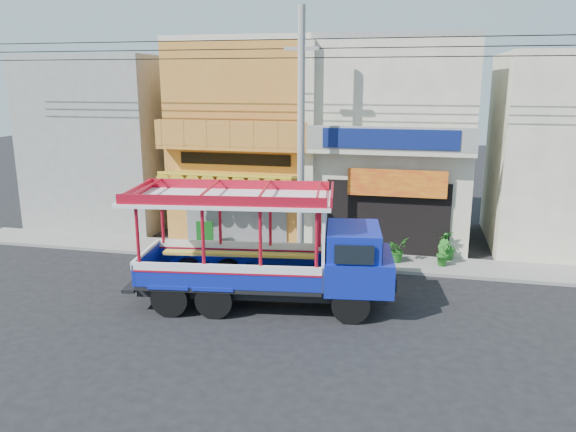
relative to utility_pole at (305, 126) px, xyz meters
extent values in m
plane|color=black|center=(0.85, -3.30, -5.03)|extent=(90.00, 90.00, 0.00)
cube|color=slate|center=(0.85, 0.70, -4.97)|extent=(30.00, 2.00, 0.12)
cube|color=#C4732B|center=(-3.15, 4.70, -1.03)|extent=(6.00, 6.00, 8.00)
cube|color=#595B5E|center=(-3.15, 1.68, -3.63)|extent=(4.20, 0.10, 2.60)
cube|color=gold|center=(-3.15, 0.95, -1.98)|extent=(5.20, 1.50, 0.31)
cube|color=#C4732B|center=(-3.15, 1.35, -0.98)|extent=(6.00, 0.70, 0.18)
cube|color=#C4732B|center=(-3.15, 1.05, -0.43)|extent=(6.00, 0.12, 0.95)
cube|color=black|center=(-3.15, 1.67, -1.48)|extent=(4.50, 0.04, 0.45)
cube|color=#B9B298|center=(-3.15, 4.70, 3.09)|extent=(6.00, 6.00, 0.24)
cube|color=#B9B298|center=(2.85, 4.70, -1.03)|extent=(6.00, 6.00, 8.00)
cube|color=black|center=(2.85, 1.68, -3.53)|extent=(4.60, 0.12, 2.80)
cube|color=#F6A519|center=(3.15, 1.40, -2.13)|extent=(3.60, 0.05, 1.00)
cube|color=#B9B298|center=(2.85, 1.35, -0.98)|extent=(6.00, 0.70, 0.18)
cube|color=gray|center=(2.85, 1.05, -0.48)|extent=(6.00, 0.12, 0.85)
cube|color=navy|center=(2.85, 0.98, -0.48)|extent=(4.80, 0.06, 0.70)
cube|color=gray|center=(2.85, 4.70, 3.09)|extent=(6.00, 6.00, 0.24)
cube|color=#B9B298|center=(-0.15, 1.55, -1.03)|extent=(0.35, 0.30, 8.00)
cube|color=gray|center=(-10.15, 4.70, -1.23)|extent=(6.00, 6.00, 7.60)
cube|color=#B9B298|center=(9.85, 4.70, -1.23)|extent=(6.00, 6.00, 7.60)
cylinder|color=gray|center=(-0.15, 0.00, -0.53)|extent=(0.26, 0.26, 9.00)
cube|color=gray|center=(-0.15, 0.00, 2.57)|extent=(1.20, 0.12, 0.12)
cylinder|color=black|center=(0.85, 0.00, 2.27)|extent=(28.00, 0.04, 0.04)
cylinder|color=black|center=(0.85, 0.00, 2.57)|extent=(28.00, 0.04, 0.04)
cylinder|color=black|center=(0.85, 0.00, 2.87)|extent=(28.00, 0.04, 0.04)
cylinder|color=black|center=(2.25, -4.68, -4.50)|extent=(1.10, 0.44, 1.07)
cylinder|color=black|center=(1.97, -2.67, -4.50)|extent=(1.10, 0.44, 1.07)
cylinder|color=black|center=(-1.56, -5.19, -4.50)|extent=(1.10, 0.44, 1.07)
cylinder|color=black|center=(-1.83, -3.19, -4.50)|extent=(1.10, 0.44, 1.07)
cylinder|color=black|center=(-2.82, -5.36, -4.50)|extent=(1.10, 0.44, 1.07)
cylinder|color=black|center=(-3.10, -3.36, -4.50)|extent=(1.10, 0.44, 1.07)
cube|color=black|center=(-0.42, -4.02, -4.39)|extent=(7.34, 2.70, 0.30)
cube|color=#1124B8|center=(2.32, -3.65, -3.81)|extent=(2.22, 2.58, 0.96)
cube|color=#1124B8|center=(2.16, -3.67, -2.95)|extent=(1.77, 2.34, 0.80)
cube|color=black|center=(2.90, -3.57, -3.01)|extent=(0.31, 1.87, 0.59)
cube|color=black|center=(-1.30, -4.14, -4.18)|extent=(5.54, 3.03, 0.13)
cube|color=#1124B8|center=(-1.14, -5.26, -3.81)|extent=(5.24, 0.79, 0.64)
cube|color=white|center=(-1.14, -5.26, -3.52)|extent=(5.24, 0.80, 0.23)
cube|color=#1124B8|center=(-1.45, -3.02, -3.81)|extent=(5.24, 0.79, 0.64)
cube|color=white|center=(-1.45, -3.02, -3.52)|extent=(5.24, 0.80, 0.23)
cylinder|color=#AE0D21|center=(-3.60, -5.57, -2.63)|extent=(0.11, 0.11, 1.71)
cylinder|color=#AE0D21|center=(-3.90, -3.37, -2.63)|extent=(0.11, 0.11, 1.71)
cube|color=white|center=(1.34, -3.78, -2.98)|extent=(0.37, 2.15, 2.40)
cube|color=white|center=(-1.40, -4.15, -1.78)|extent=(6.21, 3.38, 0.11)
cube|color=#AE0D21|center=(-1.40, -4.15, -1.59)|extent=(5.99, 3.25, 0.28)
cube|color=black|center=(-4.22, 0.96, -4.86)|extent=(0.60, 0.37, 0.10)
cube|color=#0D4D13|center=(-4.22, 0.96, -4.35)|extent=(0.67, 0.16, 0.92)
imported|color=#1F631C|center=(3.27, 0.75, -4.46)|extent=(1.04, 1.07, 0.91)
imported|color=#1F631C|center=(4.88, 0.67, -4.44)|extent=(0.55, 0.62, 0.95)
imported|color=#1F631C|center=(5.06, 1.40, -4.37)|extent=(0.86, 0.86, 1.08)
camera|label=1|loc=(3.81, -19.18, 1.56)|focal=35.00mm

